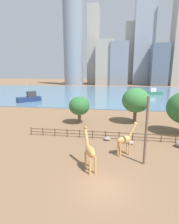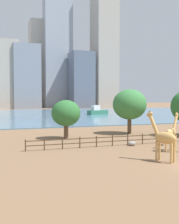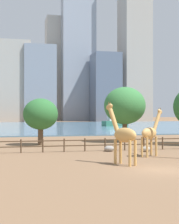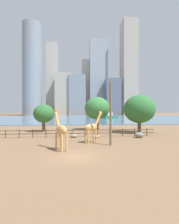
{
  "view_description": "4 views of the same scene",
  "coord_description": "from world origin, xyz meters",
  "px_view_note": "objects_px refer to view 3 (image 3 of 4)",
  "views": [
    {
      "loc": [
        0.87,
        -13.89,
        10.14
      ],
      "look_at": [
        -3.57,
        14.8,
        3.61
      ],
      "focal_mm": 28.0,
      "sensor_mm": 36.0,
      "label": 1
    },
    {
      "loc": [
        -16.57,
        -18.82,
        5.82
      ],
      "look_at": [
        -1.95,
        22.27,
        3.63
      ],
      "focal_mm": 45.0,
      "sensor_mm": 36.0,
      "label": 2
    },
    {
      "loc": [
        -9.62,
        -21.17,
        3.78
      ],
      "look_at": [
        -0.58,
        19.17,
        3.92
      ],
      "focal_mm": 55.0,
      "sensor_mm": 36.0,
      "label": 3
    },
    {
      "loc": [
        -0.22,
        -16.16,
        4.29
      ],
      "look_at": [
        2.29,
        12.91,
        4.02
      ],
      "focal_mm": 28.0,
      "sensor_mm": 36.0,
      "label": 4
    }
  ],
  "objects_px": {
    "giraffe_tall": "(123,135)",
    "tree_right_tall": "(125,106)",
    "boat_sailboat": "(114,122)",
    "tree_center_broad": "(41,114)",
    "giraffe_companion": "(150,133)",
    "boulder_near_fence": "(146,149)",
    "boulder_by_pole": "(109,149)"
  },
  "relations": [
    {
      "from": "giraffe_companion",
      "to": "boat_sailboat",
      "type": "bearing_deg",
      "value": 44.24
    },
    {
      "from": "boulder_near_fence",
      "to": "boat_sailboat",
      "type": "relative_size",
      "value": 0.12
    },
    {
      "from": "giraffe_companion",
      "to": "boulder_by_pole",
      "type": "relative_size",
      "value": 4.2
    },
    {
      "from": "boulder_near_fence",
      "to": "tree_right_tall",
      "type": "distance_m",
      "value": 12.27
    },
    {
      "from": "boat_sailboat",
      "to": "tree_right_tall",
      "type": "bearing_deg",
      "value": -120.34
    },
    {
      "from": "giraffe_companion",
      "to": "boulder_by_pole",
      "type": "xyz_separation_m",
      "value": [
        -2.47,
        4.46,
        -1.76
      ]
    },
    {
      "from": "giraffe_companion",
      "to": "tree_center_broad",
      "type": "xyz_separation_m",
      "value": [
        -8.55,
        12.76,
        1.6
      ]
    },
    {
      "from": "boulder_by_pole",
      "to": "giraffe_companion",
      "type": "bearing_deg",
      "value": -61.07
    },
    {
      "from": "boulder_by_pole",
      "to": "tree_center_broad",
      "type": "xyz_separation_m",
      "value": [
        -6.09,
        8.3,
        3.36
      ]
    },
    {
      "from": "boulder_by_pole",
      "to": "tree_right_tall",
      "type": "height_order",
      "value": "tree_right_tall"
    },
    {
      "from": "boulder_near_fence",
      "to": "tree_right_tall",
      "type": "relative_size",
      "value": 0.13
    },
    {
      "from": "boulder_near_fence",
      "to": "tree_center_broad",
      "type": "height_order",
      "value": "tree_center_broad"
    },
    {
      "from": "giraffe_tall",
      "to": "boulder_near_fence",
      "type": "relative_size",
      "value": 5.03
    },
    {
      "from": "tree_right_tall",
      "to": "boat_sailboat",
      "type": "height_order",
      "value": "tree_right_tall"
    },
    {
      "from": "boulder_near_fence",
      "to": "tree_center_broad",
      "type": "relative_size",
      "value": 0.17
    },
    {
      "from": "tree_center_broad",
      "to": "tree_right_tall",
      "type": "relative_size",
      "value": 0.77
    },
    {
      "from": "giraffe_companion",
      "to": "boulder_near_fence",
      "type": "relative_size",
      "value": 4.63
    },
    {
      "from": "tree_right_tall",
      "to": "boulder_by_pole",
      "type": "bearing_deg",
      "value": -116.13
    },
    {
      "from": "giraffe_companion",
      "to": "tree_center_broad",
      "type": "distance_m",
      "value": 15.44
    },
    {
      "from": "giraffe_tall",
      "to": "tree_center_broad",
      "type": "bearing_deg",
      "value": -13.27
    },
    {
      "from": "giraffe_tall",
      "to": "boat_sailboat",
      "type": "height_order",
      "value": "giraffe_tall"
    },
    {
      "from": "boulder_by_pole",
      "to": "tree_right_tall",
      "type": "distance_m",
      "value": 12.31
    },
    {
      "from": "giraffe_companion",
      "to": "tree_right_tall",
      "type": "height_order",
      "value": "tree_right_tall"
    },
    {
      "from": "boulder_by_pole",
      "to": "boulder_near_fence",
      "type": "bearing_deg",
      "value": -16.3
    },
    {
      "from": "giraffe_companion",
      "to": "tree_right_tall",
      "type": "bearing_deg",
      "value": 48.34
    },
    {
      "from": "boat_sailboat",
      "to": "tree_center_broad",
      "type": "bearing_deg",
      "value": -130.76
    },
    {
      "from": "tree_center_broad",
      "to": "boulder_near_fence",
      "type": "bearing_deg",
      "value": -44.31
    },
    {
      "from": "giraffe_companion",
      "to": "giraffe_tall",
      "type": "bearing_deg",
      "value": -164.66
    },
    {
      "from": "tree_center_broad",
      "to": "boat_sailboat",
      "type": "relative_size",
      "value": 0.73
    },
    {
      "from": "giraffe_tall",
      "to": "tree_right_tall",
      "type": "height_order",
      "value": "tree_right_tall"
    },
    {
      "from": "tree_right_tall",
      "to": "boat_sailboat",
      "type": "xyz_separation_m",
      "value": [
        13.34,
        48.93,
        -3.48
      ]
    },
    {
      "from": "tree_right_tall",
      "to": "giraffe_tall",
      "type": "bearing_deg",
      "value": -108.8
    }
  ]
}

